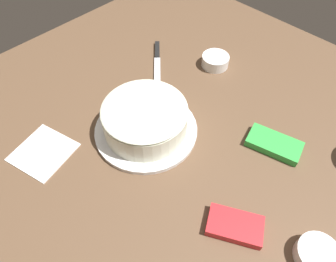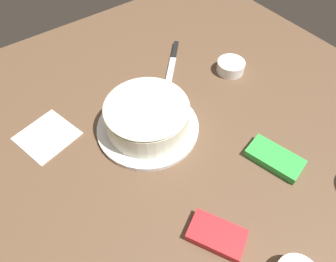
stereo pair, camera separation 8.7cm
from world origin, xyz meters
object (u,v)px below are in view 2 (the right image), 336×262
sprinkle_bowl_blue (231,66)px  candy_box_upper (275,158)px  frosted_cake (147,117)px  spreading_knife (173,58)px  candy_box_lower (217,235)px  paper_napkin (47,136)px

sprinkle_bowl_blue → candy_box_upper: bearing=154.8°
frosted_cake → sprinkle_bowl_blue: frosted_cake is taller
frosted_cake → candy_box_upper: size_ratio=2.03×
sprinkle_bowl_blue → spreading_knife: bearing=35.6°
spreading_knife → candy_box_lower: 0.67m
frosted_cake → candy_box_upper: 0.38m
spreading_knife → sprinkle_bowl_blue: bearing=-144.4°
frosted_cake → candy_box_lower: (-0.37, 0.05, -0.04)m
paper_napkin → sprinkle_bowl_blue: bearing=-99.3°
sprinkle_bowl_blue → paper_napkin: bearing=80.7°
spreading_knife → candy_box_upper: bearing=175.5°
spreading_knife → candy_box_upper: (-0.52, 0.04, 0.01)m
frosted_cake → spreading_knife: bearing=-49.9°
candy_box_lower → candy_box_upper: size_ratio=0.87×
spreading_knife → candy_box_upper: 0.53m
frosted_cake → sprinkle_bowl_blue: 0.39m
candy_box_lower → spreading_knife: bearing=-56.8°
sprinkle_bowl_blue → candy_box_upper: (-0.35, 0.17, -0.01)m
paper_napkin → spreading_knife: bearing=-82.7°
paper_napkin → candy_box_lower: bearing=-158.6°
sprinkle_bowl_blue → paper_napkin: sprinkle_bowl_blue is taller
candy_box_upper → paper_napkin: candy_box_upper is taller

